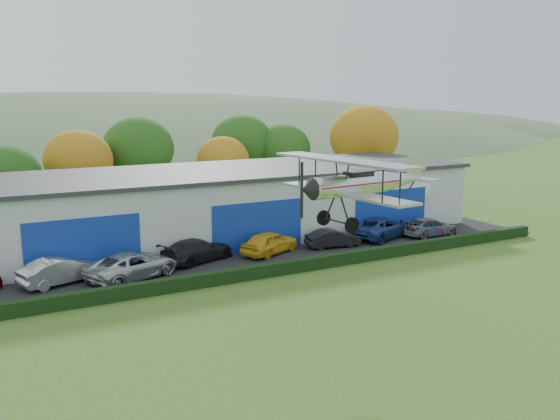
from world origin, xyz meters
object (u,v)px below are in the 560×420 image
car_2 (133,265)px  hangar (225,202)px  car_1 (61,270)px  car_5 (333,238)px  car_4 (270,242)px  biplane (360,182)px  car_7 (430,227)px  car_3 (197,250)px  car_6 (382,227)px

car_2 → hangar: bearing=-72.4°
car_1 → car_5: size_ratio=1.20×
car_4 → biplane: bearing=146.3°
hangar → car_7: bearing=-30.3°
car_1 → car_7: (27.76, -0.97, -0.10)m
car_4 → car_2: bearing=72.4°
car_3 → car_6: bearing=-112.3°
car_2 → biplane: 15.81m
car_1 → biplane: size_ratio=0.56×
hangar → car_2: 12.82m
car_5 → car_6: car_6 is taller
car_7 → car_1: bearing=89.3°
car_1 → car_3: 8.76m
car_5 → car_7: (8.88, -0.57, 0.03)m
car_1 → car_5: (18.88, -0.40, -0.13)m
car_3 → car_7: car_3 is taller
car_6 → car_7: 4.03m
car_5 → car_7: car_7 is taller
car_2 → car_6: 19.99m
car_1 → car_3: size_ratio=0.90×
car_6 → car_7: size_ratio=1.23×
car_6 → hangar: bearing=37.0°
car_2 → car_6: size_ratio=0.99×
hangar → car_2: hangar is taller
car_3 → car_7: bearing=-115.8°
car_5 → car_2: bearing=100.8°
hangar → car_1: bearing=-151.7°
car_6 → car_5: bearing=78.9°
car_1 → biplane: 18.79m
car_4 → car_7: size_ratio=0.99×
car_5 → car_6: size_ratio=0.69×
car_2 → car_3: (4.75, 1.69, -0.04)m
hangar → car_3: size_ratio=7.60×
car_5 → car_6: 5.11m
car_4 → biplane: (-2.26, -13.54, 6.13)m
car_3 → car_5: (10.14, -1.09, -0.11)m
car_1 → car_7: car_1 is taller
car_5 → biplane: (-7.19, -12.98, 6.27)m
car_1 → car_5: bearing=-110.5°
car_7 → biplane: size_ratio=0.55×
hangar → car_6: size_ratio=6.92×
car_5 → car_3: bearing=92.4°
car_4 → biplane: biplane is taller
car_3 → car_4: size_ratio=1.13×
car_3 → car_5: size_ratio=1.32×
car_2 → car_5: (14.89, 0.60, -0.15)m
car_7 → car_2: bearing=91.3°
car_2 → car_4: 10.02m
car_6 → biplane: size_ratio=0.68×
car_1 → car_2: bearing=-123.3°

